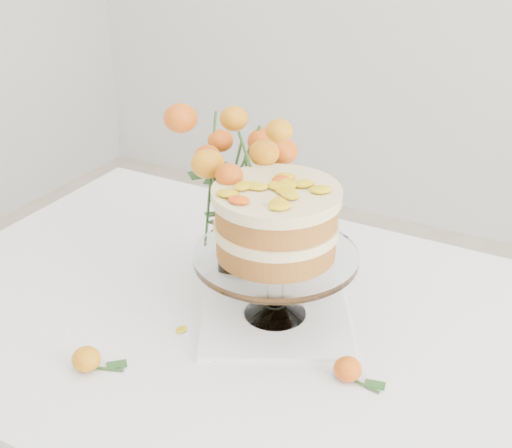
% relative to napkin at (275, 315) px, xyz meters
% --- Properties ---
extents(table, '(1.43, 0.93, 0.76)m').
position_rel_napkin_xyz_m(table, '(-0.01, -0.02, -0.09)').
color(table, tan).
rests_on(table, ground).
extents(napkin, '(0.37, 0.37, 0.01)m').
position_rel_napkin_xyz_m(napkin, '(0.00, 0.00, 0.00)').
color(napkin, white).
rests_on(napkin, table).
extents(cake_stand, '(0.30, 0.30, 0.27)m').
position_rel_napkin_xyz_m(cake_stand, '(0.00, 0.00, 0.18)').
color(cake_stand, white).
rests_on(cake_stand, napkin).
extents(rose_vase, '(0.37, 0.37, 0.44)m').
position_rel_napkin_xyz_m(rose_vase, '(-0.13, 0.10, 0.25)').
color(rose_vase, white).
rests_on(rose_vase, table).
extents(loose_rose_near, '(0.09, 0.05, 0.04)m').
position_rel_napkin_xyz_m(loose_rose_near, '(-0.21, -0.29, 0.02)').
color(loose_rose_near, orange).
rests_on(loose_rose_near, table).
extents(loose_rose_far, '(0.08, 0.05, 0.04)m').
position_rel_napkin_xyz_m(loose_rose_far, '(0.19, -0.10, 0.02)').
color(loose_rose_far, '#CE3B0A').
rests_on(loose_rose_far, table).
extents(stray_petal_a, '(0.03, 0.02, 0.00)m').
position_rel_napkin_xyz_m(stray_petal_a, '(-0.13, -0.12, -0.00)').
color(stray_petal_a, '#E4B40E').
rests_on(stray_petal_a, table).
extents(stray_petal_b, '(0.03, 0.02, 0.00)m').
position_rel_napkin_xyz_m(stray_petal_b, '(-0.03, -0.16, -0.00)').
color(stray_petal_b, '#E4B40E').
rests_on(stray_petal_b, table).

